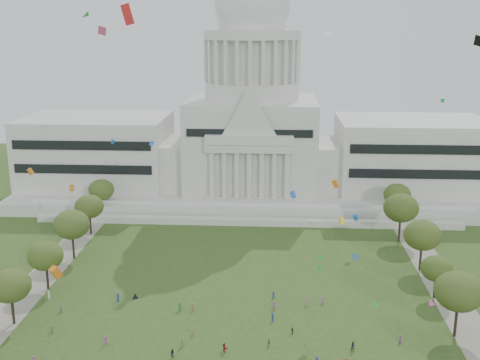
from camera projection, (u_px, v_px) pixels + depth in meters
name	position (u px, v px, depth m)	size (l,w,h in m)	color
capitol	(252.00, 134.00, 208.43)	(160.00, 64.50, 91.30)	silver
path_left	(25.00, 296.00, 136.27)	(8.00, 160.00, 0.04)	gray
path_right	(456.00, 307.00, 130.80)	(8.00, 160.00, 0.04)	gray
row_tree_l_2	(10.00, 286.00, 121.67)	(8.42, 8.42, 11.97)	black
row_tree_r_2	(459.00, 291.00, 116.41)	(9.55, 9.55, 13.58)	black
row_tree_l_3	(45.00, 256.00, 137.71)	(8.12, 8.12, 11.55)	black
row_tree_r_3	(436.00, 269.00, 133.51)	(7.01, 7.01, 9.98)	black
row_tree_l_4	(72.00, 225.00, 155.26)	(9.29, 9.29, 13.21)	black
row_tree_r_4	(422.00, 235.00, 147.93)	(9.19, 9.19, 13.06)	black
row_tree_l_5	(89.00, 207.00, 173.50)	(8.33, 8.33, 11.85)	black
row_tree_r_5	(401.00, 208.00, 167.27)	(9.82, 9.82, 13.96)	black
row_tree_l_6	(101.00, 190.00, 191.12)	(8.19, 8.19, 11.64)	black
row_tree_r_6	(397.00, 195.00, 184.80)	(8.42, 8.42, 11.97)	black
person_0	(400.00, 339.00, 116.40)	(0.78, 0.51, 1.60)	#994C8C
person_2	(353.00, 346.00, 113.29)	(0.95, 0.59, 1.96)	#26262B
person_4	(269.00, 343.00, 114.98)	(0.91, 0.50, 1.55)	#4C4C51
person_5	(224.00, 348.00, 112.99)	(1.69, 0.67, 1.82)	#B21E1E
person_8	(172.00, 353.00, 111.22)	(0.84, 0.52, 1.72)	#26262B
person_10	(292.00, 331.00, 119.57)	(0.84, 0.46, 1.43)	#26262B
distant_crowd	(165.00, 333.00, 118.43)	(64.89, 34.62, 1.94)	#26262B
kite_swarm	(252.00, 213.00, 105.02)	(80.24, 100.85, 64.86)	green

